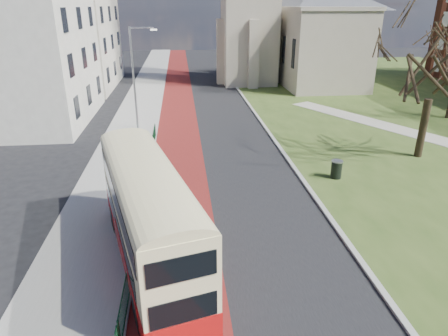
{
  "coord_description": "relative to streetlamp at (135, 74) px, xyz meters",
  "views": [
    {
      "loc": [
        -0.83,
        -14.35,
        9.66
      ],
      "look_at": [
        1.17,
        4.16,
        2.0
      ],
      "focal_mm": 32.0,
      "sensor_mm": 36.0,
      "label": 1
    }
  ],
  "objects": [
    {
      "name": "ground",
      "position": [
        4.35,
        -18.0,
        -4.59
      ],
      "size": [
        160.0,
        160.0,
        0.0
      ],
      "primitive_type": "plane",
      "color": "black",
      "rests_on": "ground"
    },
    {
      "name": "kerb_east",
      "position": [
        10.45,
        4.0,
        -4.53
      ],
      "size": [
        0.25,
        80.0,
        0.13
      ],
      "primitive_type": "cube",
      "color": "#999993",
      "rests_on": "ground"
    },
    {
      "name": "bus",
      "position": [
        2.09,
        -18.8,
        -2.23
      ],
      "size": [
        4.74,
        10.14,
        4.13
      ],
      "rotation": [
        0.0,
        0.0,
        0.26
      ],
      "color": "#B41110",
      "rests_on": "ground"
    },
    {
      "name": "pedestrian_railing",
      "position": [
        1.4,
        -14.0,
        -4.04
      ],
      "size": [
        0.07,
        24.0,
        1.12
      ],
      "color": "#0E3D20",
      "rests_on": "ground"
    },
    {
      "name": "road_carriageway",
      "position": [
        5.85,
        2.0,
        -4.59
      ],
      "size": [
        9.0,
        120.0,
        0.01
      ],
      "primitive_type": "cube",
      "color": "black",
      "rests_on": "ground"
    },
    {
      "name": "winter_tree_near",
      "position": [
        19.43,
        -8.4,
        2.5
      ],
      "size": [
        7.83,
        7.83,
        10.18
      ],
      "rotation": [
        0.0,
        0.0,
        0.14
      ],
      "color": "black",
      "rests_on": "grass_green"
    },
    {
      "name": "kerb_west",
      "position": [
        1.35,
        2.0,
        -4.53
      ],
      "size": [
        0.25,
        120.0,
        0.13
      ],
      "primitive_type": "cube",
      "color": "#999993",
      "rests_on": "ground"
    },
    {
      "name": "street_block_near",
      "position": [
        -9.65,
        4.0,
        1.92
      ],
      "size": [
        10.3,
        14.3,
        13.0
      ],
      "color": "beige",
      "rests_on": "ground"
    },
    {
      "name": "street_block_far",
      "position": [
        -9.65,
        20.0,
        1.17
      ],
      "size": [
        10.3,
        16.3,
        11.5
      ],
      "color": "beige",
      "rests_on": "ground"
    },
    {
      "name": "pavement_west",
      "position": [
        -0.65,
        2.0,
        -4.53
      ],
      "size": [
        4.0,
        120.0,
        0.12
      ],
      "primitive_type": "cube",
      "color": "gray",
      "rests_on": "ground"
    },
    {
      "name": "litter_bin",
      "position": [
        12.51,
        -11.33,
        -4.0
      ],
      "size": [
        0.84,
        0.84,
        1.09
      ],
      "rotation": [
        0.0,
        0.0,
        0.27
      ],
      "color": "black",
      "rests_on": "grass_green"
    },
    {
      "name": "bus_lane",
      "position": [
        3.15,
        2.0,
        -4.59
      ],
      "size": [
        3.4,
        120.0,
        0.01
      ],
      "primitive_type": "cube",
      "color": "#591414",
      "rests_on": "ground"
    },
    {
      "name": "streetlamp",
      "position": [
        0.0,
        0.0,
        0.0
      ],
      "size": [
        2.13,
        0.18,
        8.0
      ],
      "color": "gray",
      "rests_on": "pavement_west"
    }
  ]
}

